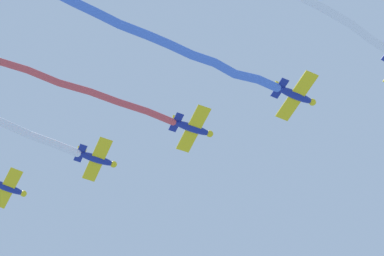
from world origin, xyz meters
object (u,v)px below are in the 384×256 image
Objects in this scene: airplane_slot at (97,159)px; airplane_trail at (7,188)px; airplane_left_wing at (296,95)px; airplane_right_wing at (193,128)px.

airplane_trail is at bearing 134.15° from airplane_slot.
airplane_slot is (1.11, 21.92, 0.50)m from airplane_left_wing.
airplane_right_wing is 1.00× the size of airplane_trail.
airplane_left_wing is at bearing -50.84° from airplane_trail.
airplane_slot is at bearing -50.86° from airplane_trail.
airplane_right_wing is at bearing -45.82° from airplane_slot.
airplane_right_wing reaches higher than airplane_left_wing.
airplane_right_wing is at bearing 131.68° from airplane_left_wing.
airplane_trail reaches higher than airplane_left_wing.
airplane_slot is 0.99× the size of airplane_trail.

